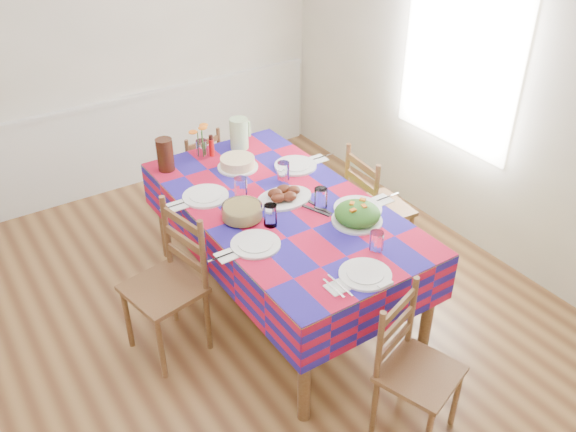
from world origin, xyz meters
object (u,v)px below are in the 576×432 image
at_px(meat_platter, 284,196).
at_px(dining_table, 282,216).
at_px(chair_near, 413,370).
at_px(chair_far, 197,175).
at_px(chair_left, 169,285).
at_px(chair_right, 374,209).
at_px(tea_pitcher, 165,155).
at_px(green_pitcher, 239,134).

bearing_deg(meat_platter, dining_table, -141.10).
height_order(chair_near, chair_far, chair_near).
bearing_deg(chair_left, chair_right, 78.86).
height_order(dining_table, chair_far, chair_far).
bearing_deg(chair_far, tea_pitcher, 35.99).
xyz_separation_m(tea_pitcher, chair_near, (0.44, -2.29, -0.51)).
bearing_deg(chair_near, tea_pitcher, 82.50).
xyz_separation_m(chair_near, chair_right, (0.89, 1.40, 0.03)).
bearing_deg(chair_near, dining_table, 70.98).
distance_m(meat_platter, green_pitcher, 0.90).
distance_m(dining_table, green_pitcher, 0.96).
height_order(meat_platter, chair_left, chair_left).
xyz_separation_m(dining_table, chair_far, (0.01, 1.39, -0.33)).
xyz_separation_m(tea_pitcher, chair_far, (0.46, 0.49, -0.55)).
bearing_deg(dining_table, chair_far, 89.69).
bearing_deg(chair_far, dining_table, 78.98).
bearing_deg(meat_platter, chair_near, -92.42).
distance_m(meat_platter, chair_right, 0.92).
xyz_separation_m(meat_platter, green_pitcher, (0.14, 0.88, 0.09)).
bearing_deg(green_pitcher, tea_pitcher, -178.63).
xyz_separation_m(chair_far, chair_left, (-0.89, -1.39, 0.09)).
xyz_separation_m(green_pitcher, chair_right, (0.69, -0.91, -0.48)).
relative_size(green_pitcher, chair_right, 0.25).
xyz_separation_m(dining_table, tea_pitcher, (-0.46, 0.90, 0.22)).
bearing_deg(chair_near, meat_platter, 69.14).
height_order(tea_pitcher, chair_left, tea_pitcher).
xyz_separation_m(meat_platter, chair_far, (-0.04, 1.36, -0.45)).
height_order(chair_near, chair_left, chair_left).
height_order(meat_platter, green_pitcher, green_pitcher).
bearing_deg(chair_right, meat_platter, 93.12).
relative_size(green_pitcher, chair_near, 0.26).
distance_m(tea_pitcher, chair_right, 1.68).
height_order(chair_near, chair_right, chair_right).
bearing_deg(dining_table, chair_right, 0.29).
relative_size(dining_table, green_pitcher, 8.71).
relative_size(meat_platter, chair_far, 0.47).
bearing_deg(chair_near, green_pitcher, 66.51).
bearing_deg(meat_platter, chair_far, 91.64).
distance_m(chair_far, chair_right, 1.64).
distance_m(tea_pitcher, chair_far, 0.87).
distance_m(chair_near, chair_left, 1.65).
xyz_separation_m(dining_table, chair_near, (-0.01, -1.39, -0.29)).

